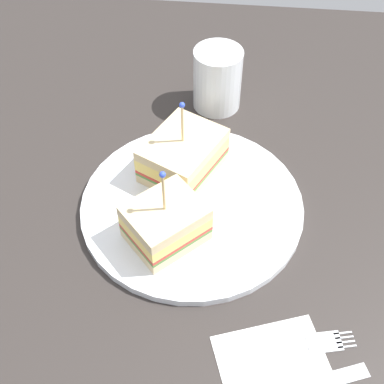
% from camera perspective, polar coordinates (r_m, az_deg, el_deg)
% --- Properties ---
extents(ground_plane, '(1.01, 1.01, 0.02)m').
position_cam_1_polar(ground_plane, '(0.66, -0.00, -2.32)').
color(ground_plane, '#2D2826').
extents(plate, '(0.28, 0.28, 0.01)m').
position_cam_1_polar(plate, '(0.64, -0.00, -1.47)').
color(plate, white).
rests_on(plate, ground_plane).
extents(sandwich_half_front, '(0.11, 0.11, 0.11)m').
position_cam_1_polar(sandwich_half_front, '(0.59, -2.95, -3.47)').
color(sandwich_half_front, beige).
rests_on(sandwich_half_front, plate).
extents(sandwich_half_back, '(0.12, 0.13, 0.11)m').
position_cam_1_polar(sandwich_half_back, '(0.66, -1.01, 4.09)').
color(sandwich_half_back, beige).
rests_on(sandwich_half_back, plate).
extents(drink_glass, '(0.07, 0.07, 0.09)m').
position_cam_1_polar(drink_glass, '(0.77, 2.83, 12.21)').
color(drink_glass, silver).
rests_on(drink_glass, ground_plane).
extents(napkin, '(0.14, 0.13, 0.00)m').
position_cam_1_polar(napkin, '(0.55, 9.28, -18.96)').
color(napkin, white).
rests_on(napkin, ground_plane).
extents(fork, '(0.13, 0.04, 0.00)m').
position_cam_1_polar(fork, '(0.56, 12.76, -16.13)').
color(fork, silver).
rests_on(fork, ground_plane).
extents(knife, '(0.12, 0.06, 0.00)m').
position_cam_1_polar(knife, '(0.55, 13.55, -19.98)').
color(knife, silver).
rests_on(knife, ground_plane).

